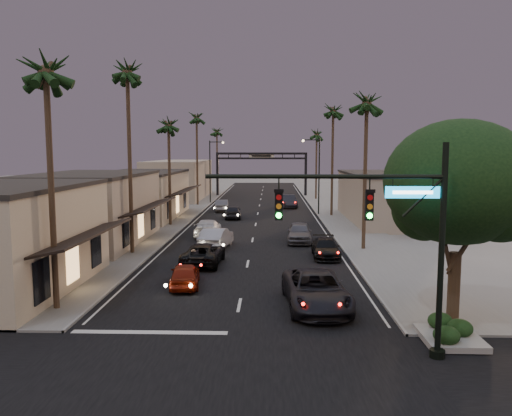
# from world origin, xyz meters

# --- Properties ---
(ground) EXTENTS (200.00, 200.00, 0.00)m
(ground) POSITION_xyz_m (0.00, 40.00, 0.00)
(ground) COLOR slate
(ground) RESTS_ON ground
(road) EXTENTS (14.00, 120.00, 0.02)m
(road) POSITION_xyz_m (0.00, 45.00, 0.00)
(road) COLOR black
(road) RESTS_ON ground
(cross_street) EXTENTS (80.00, 12.00, 0.02)m
(cross_street) POSITION_xyz_m (0.00, 0.00, 0.00)
(cross_street) COLOR black
(cross_street) RESTS_ON ground
(sidewalk_left) EXTENTS (5.00, 92.00, 0.12)m
(sidewalk_left) POSITION_xyz_m (-9.50, 52.00, 0.06)
(sidewalk_left) COLOR slate
(sidewalk_left) RESTS_ON ground
(sidewalk_right) EXTENTS (5.00, 92.00, 0.12)m
(sidewalk_right) POSITION_xyz_m (9.50, 52.00, 0.06)
(sidewalk_right) COLOR slate
(sidewalk_right) RESTS_ON ground
(storefront_mid) EXTENTS (8.00, 14.00, 5.50)m
(storefront_mid) POSITION_xyz_m (-13.00, 26.00, 2.75)
(storefront_mid) COLOR gray
(storefront_mid) RESTS_ON ground
(storefront_far) EXTENTS (8.00, 16.00, 5.00)m
(storefront_far) POSITION_xyz_m (-13.00, 42.00, 2.50)
(storefront_far) COLOR #B9A98D
(storefront_far) RESTS_ON ground
(storefront_dist) EXTENTS (8.00, 20.00, 6.00)m
(storefront_dist) POSITION_xyz_m (-13.00, 65.00, 3.00)
(storefront_dist) COLOR gray
(storefront_dist) RESTS_ON ground
(building_right) EXTENTS (8.00, 18.00, 5.00)m
(building_right) POSITION_xyz_m (14.00, 40.00, 2.50)
(building_right) COLOR gray
(building_right) RESTS_ON ground
(traffic_signal) EXTENTS (8.51, 0.22, 7.80)m
(traffic_signal) POSITION_xyz_m (5.69, 4.00, 5.08)
(traffic_signal) COLOR black
(traffic_signal) RESTS_ON ground
(corner_tree) EXTENTS (6.20, 6.20, 8.80)m
(corner_tree) POSITION_xyz_m (9.48, 7.45, 5.98)
(corner_tree) COLOR #38281C
(corner_tree) RESTS_ON ground
(planter) EXTENTS (2.20, 2.60, 0.24)m
(planter) POSITION_xyz_m (8.60, 5.50, 0.00)
(planter) COLOR gray
(planter) RESTS_ON ground
(arch) EXTENTS (15.20, 0.40, 7.27)m
(arch) POSITION_xyz_m (0.00, 70.00, 5.53)
(arch) COLOR black
(arch) RESTS_ON ground
(streetlight_right) EXTENTS (2.13, 0.30, 9.00)m
(streetlight_right) POSITION_xyz_m (6.92, 45.00, 5.33)
(streetlight_right) COLOR black
(streetlight_right) RESTS_ON ground
(streetlight_left) EXTENTS (2.13, 0.30, 9.00)m
(streetlight_left) POSITION_xyz_m (-6.92, 58.00, 5.33)
(streetlight_left) COLOR black
(streetlight_left) RESTS_ON ground
(palm_la) EXTENTS (3.20, 3.20, 13.20)m
(palm_la) POSITION_xyz_m (-8.60, 9.00, 11.44)
(palm_la) COLOR #38281C
(palm_la) RESTS_ON ground
(palm_lb) EXTENTS (3.20, 3.20, 15.20)m
(palm_lb) POSITION_xyz_m (-8.60, 22.00, 13.39)
(palm_lb) COLOR #38281C
(palm_lb) RESTS_ON ground
(palm_lc) EXTENTS (3.20, 3.20, 12.20)m
(palm_lc) POSITION_xyz_m (-8.60, 36.00, 10.47)
(palm_lc) COLOR #38281C
(palm_lc) RESTS_ON ground
(palm_ld) EXTENTS (3.20, 3.20, 14.20)m
(palm_ld) POSITION_xyz_m (-8.60, 55.00, 12.42)
(palm_ld) COLOR #38281C
(palm_ld) RESTS_ON ground
(palm_ra) EXTENTS (3.20, 3.20, 13.20)m
(palm_ra) POSITION_xyz_m (8.60, 24.00, 11.44)
(palm_ra) COLOR #38281C
(palm_ra) RESTS_ON ground
(palm_rb) EXTENTS (3.20, 3.20, 14.20)m
(palm_rb) POSITION_xyz_m (8.60, 44.00, 12.42)
(palm_rb) COLOR #38281C
(palm_rb) RESTS_ON ground
(palm_rc) EXTENTS (3.20, 3.20, 12.20)m
(palm_rc) POSITION_xyz_m (8.60, 64.00, 10.47)
(palm_rc) COLOR #38281C
(palm_rc) RESTS_ON ground
(palm_far) EXTENTS (3.20, 3.20, 13.20)m
(palm_far) POSITION_xyz_m (-8.30, 78.00, 11.44)
(palm_far) COLOR #38281C
(palm_far) RESTS_ON ground
(oncoming_red) EXTENTS (2.03, 4.10, 1.34)m
(oncoming_red) POSITION_xyz_m (-3.22, 13.27, 0.67)
(oncoming_red) COLOR maroon
(oncoming_red) RESTS_ON ground
(oncoming_pickup) EXTENTS (2.62, 5.30, 1.45)m
(oncoming_pickup) POSITION_xyz_m (-2.93, 18.77, 0.72)
(oncoming_pickup) COLOR black
(oncoming_pickup) RESTS_ON ground
(oncoming_silver) EXTENTS (2.37, 5.14, 1.63)m
(oncoming_silver) POSITION_xyz_m (-2.68, 24.27, 0.82)
(oncoming_silver) COLOR #9F9FA4
(oncoming_silver) RESTS_ON ground
(oncoming_white) EXTENTS (2.20, 5.19, 1.49)m
(oncoming_white) POSITION_xyz_m (-4.02, 29.77, 0.75)
(oncoming_white) COLOR silver
(oncoming_white) RESTS_ON ground
(oncoming_dgrey) EXTENTS (2.16, 4.60, 1.52)m
(oncoming_dgrey) POSITION_xyz_m (-2.71, 41.55, 0.76)
(oncoming_dgrey) COLOR black
(oncoming_dgrey) RESTS_ON ground
(oncoming_grey_far) EXTENTS (1.87, 4.53, 1.46)m
(oncoming_grey_far) POSITION_xyz_m (-4.57, 48.23, 0.73)
(oncoming_grey_far) COLOR #535359
(oncoming_grey_far) RESTS_ON ground
(curbside_near) EXTENTS (3.28, 6.36, 1.72)m
(curbside_near) POSITION_xyz_m (3.71, 9.76, 0.86)
(curbside_near) COLOR black
(curbside_near) RESTS_ON ground
(curbside_black) EXTENTS (1.94, 4.61, 1.33)m
(curbside_black) POSITION_xyz_m (5.43, 21.21, 0.66)
(curbside_black) COLOR black
(curbside_black) RESTS_ON ground
(curbside_grey) EXTENTS (2.21, 4.94, 1.65)m
(curbside_grey) POSITION_xyz_m (3.90, 27.07, 0.82)
(curbside_grey) COLOR #525157
(curbside_grey) RESTS_ON ground
(curbside_far) EXTENTS (2.34, 5.35, 1.71)m
(curbside_far) POSITION_xyz_m (3.92, 52.59, 0.85)
(curbside_far) COLOR black
(curbside_far) RESTS_ON ground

